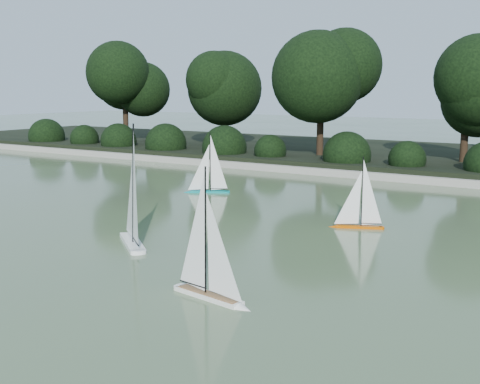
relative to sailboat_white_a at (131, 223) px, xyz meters
The scene contains 9 objects.
ground 1.82m from the sailboat_white_a, 34.33° to the right, with size 80.00×80.00×0.00m, color #435633.
pond_coping 8.13m from the sailboat_white_a, 79.48° to the left, with size 40.00×0.35×0.18m, color gray.
far_bank 12.08m from the sailboat_white_a, 82.95° to the left, with size 40.00×8.00×0.30m, color black.
tree_line 11.02m from the sailboat_white_a, 75.40° to the left, with size 26.31×3.93×4.39m.
shrub_hedge 9.01m from the sailboat_white_a, 80.53° to the left, with size 29.10×1.10×1.10m.
sailboat_white_a is the anchor object (origin of this frame).
sailboat_white_b 2.77m from the sailboat_white_a, 29.08° to the right, with size 1.13×0.36×1.54m.
sailboat_orange 3.63m from the sailboat_white_a, 47.67° to the left, with size 0.88×0.48×1.25m.
sailboat_teal 4.42m from the sailboat_white_a, 111.12° to the left, with size 0.96×0.63×1.41m.
Camera 1 is at (4.50, -5.45, 2.27)m, focal length 45.00 mm.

